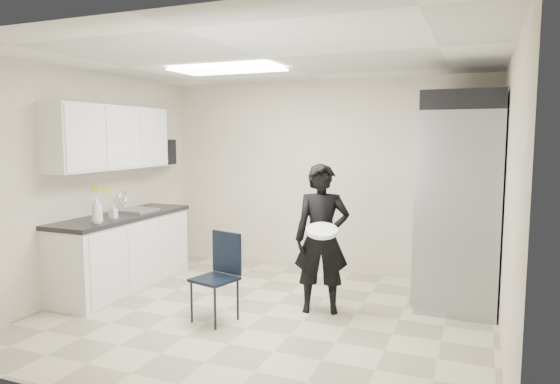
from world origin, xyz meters
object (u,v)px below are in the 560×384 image
at_px(folding_chair, 214,279).
at_px(man_tuxedo, 322,239).
at_px(lower_counter, 123,254).
at_px(commercial_fridge, 460,208).

xyz_separation_m(folding_chair, man_tuxedo, (0.90, 0.68, 0.35)).
distance_m(lower_counter, commercial_fridge, 3.98).
bearing_deg(man_tuxedo, commercial_fridge, 17.95).
relative_size(commercial_fridge, man_tuxedo, 1.34).
height_order(commercial_fridge, man_tuxedo, commercial_fridge).
relative_size(lower_counter, man_tuxedo, 1.22).
bearing_deg(lower_counter, commercial_fridge, 15.88).
bearing_deg(man_tuxedo, lower_counter, 165.65).
relative_size(lower_counter, commercial_fridge, 0.90).
height_order(lower_counter, commercial_fridge, commercial_fridge).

